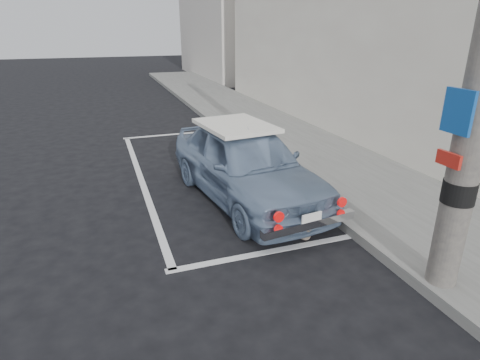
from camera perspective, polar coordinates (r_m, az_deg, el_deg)
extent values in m
plane|color=black|center=(6.04, -1.93, -8.66)|extent=(80.00, 80.00, 0.00)
cube|color=slate|center=(8.97, 13.84, 1.44)|extent=(2.80, 40.00, 0.15)
cube|color=beige|center=(12.00, 23.51, 21.91)|extent=(3.50, 18.00, 7.00)
cube|color=black|center=(11.07, 15.26, 12.08)|extent=(0.10, 16.00, 2.40)
cube|color=beige|center=(26.25, -2.18, 23.28)|extent=(3.50, 10.00, 8.00)
cube|color=silver|center=(5.79, 4.40, -10.09)|extent=(3.00, 0.12, 0.01)
cube|color=silver|center=(12.07, -9.15, 6.47)|extent=(3.00, 0.12, 0.01)
cube|color=silver|center=(8.58, -13.86, 0.02)|extent=(0.12, 7.00, 0.01)
cylinder|color=black|center=(5.00, 28.68, -1.47)|extent=(0.36, 0.36, 0.25)
cube|color=#144FA6|center=(4.59, 28.60, 8.54)|extent=(0.04, 0.35, 0.45)
cube|color=red|center=(4.71, 27.55, 2.63)|extent=(0.04, 0.30, 0.15)
cube|color=white|center=(4.70, 27.51, 2.62)|extent=(0.02, 0.16, 0.08)
imported|color=#6F87A6|center=(7.20, 0.81, 2.37)|extent=(2.10, 4.20, 1.37)
cube|color=white|center=(7.38, -0.61, 7.81)|extent=(1.31, 1.66, 0.07)
cube|color=silver|center=(5.78, 9.83, -6.16)|extent=(1.54, 0.31, 0.12)
cube|color=white|center=(5.71, 10.16, -5.45)|extent=(0.33, 0.06, 0.17)
cylinder|color=red|center=(5.38, 5.54, -5.25)|extent=(0.15, 0.06, 0.15)
cylinder|color=red|center=(5.97, 14.31, -3.07)|extent=(0.15, 0.06, 0.15)
cylinder|color=red|center=(5.46, 5.47, -6.95)|extent=(0.12, 0.05, 0.12)
cylinder|color=red|center=(6.05, 14.15, -4.63)|extent=(0.12, 0.05, 0.12)
ellipsoid|color=brown|center=(6.13, 9.02, -7.36)|extent=(0.22, 0.33, 0.19)
sphere|color=brown|center=(5.99, 9.61, -7.42)|extent=(0.12, 0.12, 0.12)
cone|color=brown|center=(5.95, 9.35, -6.95)|extent=(0.04, 0.04, 0.05)
cone|color=brown|center=(5.98, 9.93, -6.86)|extent=(0.04, 0.04, 0.05)
cylinder|color=brown|center=(6.31, 8.79, -7.17)|extent=(0.09, 0.20, 0.03)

